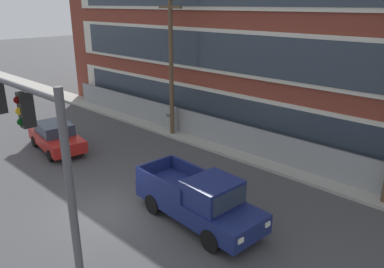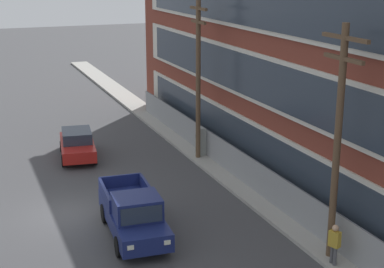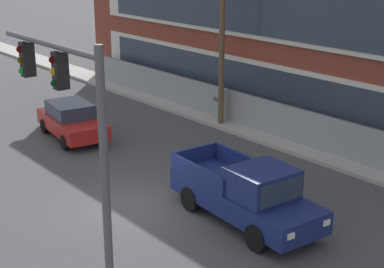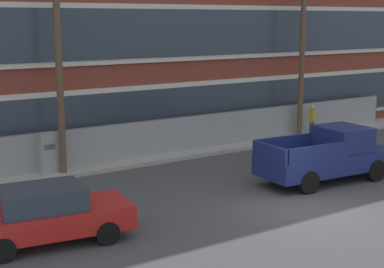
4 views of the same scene
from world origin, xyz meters
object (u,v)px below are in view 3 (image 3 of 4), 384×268
object	(u,v)px
traffic_signal_mast	(73,115)
pickup_truck_navy	(247,194)
electrical_cabinet	(220,106)
sedan_red	(72,120)
utility_pole_near_corner	(222,23)

from	to	relation	value
traffic_signal_mast	pickup_truck_navy	world-z (taller)	traffic_signal_mast
traffic_signal_mast	electrical_cabinet	distance (m)	14.62
sedan_red	pickup_truck_navy	bearing A→B (deg)	0.52
pickup_truck_navy	traffic_signal_mast	bearing A→B (deg)	-95.07
pickup_truck_navy	sedan_red	size ratio (longest dim) A/B	1.22
utility_pole_near_corner	pickup_truck_navy	bearing A→B (deg)	-37.47
electrical_cabinet	traffic_signal_mast	bearing A→B (deg)	-56.29
pickup_truck_navy	sedan_red	xyz separation A→B (m)	(-10.82, -0.10, -0.14)
traffic_signal_mast	electrical_cabinet	size ratio (longest dim) A/B	3.66
pickup_truck_navy	electrical_cabinet	distance (m)	10.53
pickup_truck_navy	electrical_cabinet	xyz separation A→B (m)	(-8.36, 6.40, -0.10)
sedan_red	electrical_cabinet	world-z (taller)	electrical_cabinet
electrical_cabinet	utility_pole_near_corner	bearing A→B (deg)	-37.22
utility_pole_near_corner	electrical_cabinet	world-z (taller)	utility_pole_near_corner
sedan_red	utility_pole_near_corner	bearing A→B (deg)	64.63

